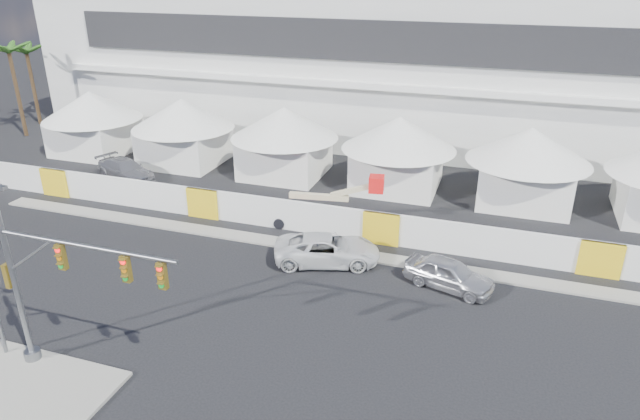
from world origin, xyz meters
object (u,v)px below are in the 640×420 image
(sedan_silver, at_px, (449,274))
(pickup_curb, at_px, (327,249))
(boom_lift, at_px, (310,212))
(lot_car_c, at_px, (125,170))
(traffic_mast, at_px, (50,289))

(sedan_silver, distance_m, pickup_curb, 6.83)
(pickup_curb, xyz_separation_m, boom_lift, (-2.53, 4.31, 0.15))
(sedan_silver, distance_m, lot_car_c, 27.00)
(sedan_silver, xyz_separation_m, boom_lift, (-9.34, 4.85, 0.17))
(pickup_curb, distance_m, traffic_mast, 14.68)
(boom_lift, bearing_deg, traffic_mast, -115.16)
(lot_car_c, distance_m, boom_lift, 16.73)
(lot_car_c, bearing_deg, boom_lift, -79.95)
(pickup_curb, bearing_deg, sedan_silver, -112.20)
(sedan_silver, height_order, lot_car_c, same)
(sedan_silver, height_order, boom_lift, boom_lift)
(pickup_curb, bearing_deg, boom_lift, 12.65)
(sedan_silver, relative_size, traffic_mast, 0.58)
(sedan_silver, xyz_separation_m, pickup_curb, (-6.81, 0.53, 0.02))
(sedan_silver, height_order, pickup_curb, pickup_curb)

